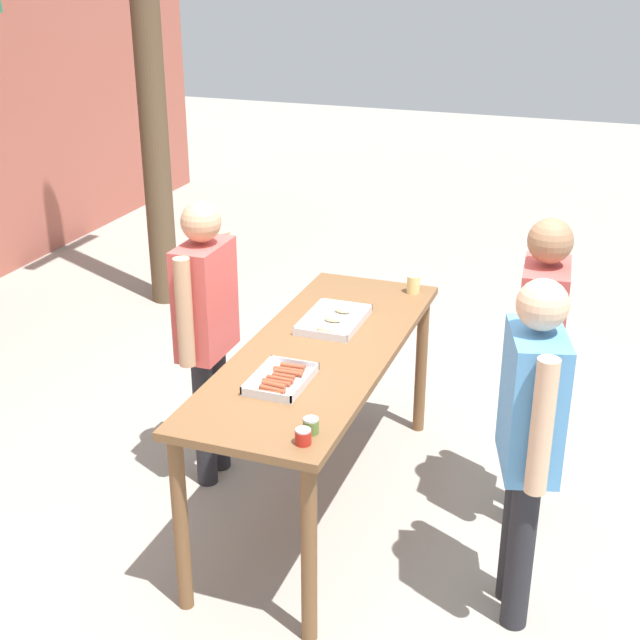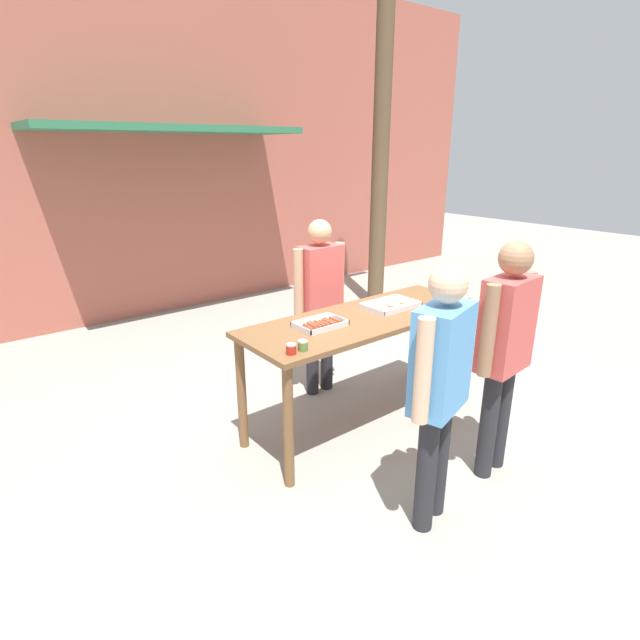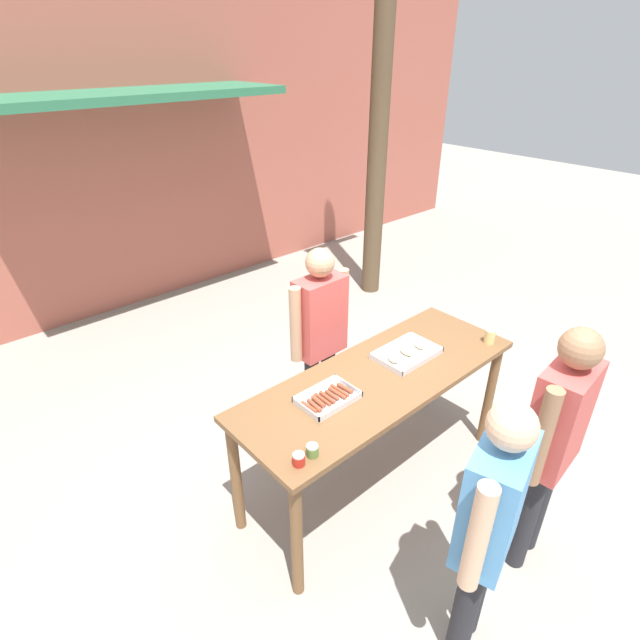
{
  "view_description": "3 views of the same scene",
  "coord_description": "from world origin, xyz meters",
  "px_view_note": "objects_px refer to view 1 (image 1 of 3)",
  "views": [
    {
      "loc": [
        -3.82,
        -1.39,
        2.83
      ],
      "look_at": [
        0.0,
        0.0,
        1.09
      ],
      "focal_mm": 50.0,
      "sensor_mm": 36.0,
      "label": 1
    },
    {
      "loc": [
        -2.59,
        -2.67,
        2.19
      ],
      "look_at": [
        -0.43,
        0.04,
        0.99
      ],
      "focal_mm": 28.0,
      "sensor_mm": 36.0,
      "label": 2
    },
    {
      "loc": [
        -2.07,
        -1.74,
        2.85
      ],
      "look_at": [
        0.07,
        0.67,
        1.05
      ],
      "focal_mm": 28.0,
      "sensor_mm": 36.0,
      "label": 3
    }
  ],
  "objects_px": {
    "food_tray_sausages": "(281,380)",
    "person_server_behind_table": "(206,319)",
    "food_tray_buns": "(334,321)",
    "person_customer_holding_hotdog": "(530,426)",
    "person_customer_with_cup": "(539,349)",
    "condiment_jar_mustard": "(303,437)",
    "beer_cup": "(413,284)",
    "condiment_jar_ketchup": "(311,426)"
  },
  "relations": [
    {
      "from": "person_server_behind_table",
      "to": "person_customer_holding_hotdog",
      "type": "bearing_deg",
      "value": -107.87
    },
    {
      "from": "food_tray_sausages",
      "to": "person_server_behind_table",
      "type": "bearing_deg",
      "value": 51.64
    },
    {
      "from": "condiment_jar_mustard",
      "to": "condiment_jar_ketchup",
      "type": "relative_size",
      "value": 1.0
    },
    {
      "from": "food_tray_buns",
      "to": "food_tray_sausages",
      "type": "bearing_deg",
      "value": -179.99
    },
    {
      "from": "condiment_jar_ketchup",
      "to": "person_server_behind_table",
      "type": "bearing_deg",
      "value": 46.54
    },
    {
      "from": "condiment_jar_ketchup",
      "to": "beer_cup",
      "type": "distance_m",
      "value": 1.7
    },
    {
      "from": "condiment_jar_mustard",
      "to": "food_tray_buns",
      "type": "bearing_deg",
      "value": 13.51
    },
    {
      "from": "person_server_behind_table",
      "to": "person_customer_with_cup",
      "type": "distance_m",
      "value": 1.73
    },
    {
      "from": "beer_cup",
      "to": "person_server_behind_table",
      "type": "xyz_separation_m",
      "value": [
        -0.83,
        0.92,
        -0.03
      ]
    },
    {
      "from": "condiment_jar_ketchup",
      "to": "person_customer_with_cup",
      "type": "bearing_deg",
      "value": -36.83
    },
    {
      "from": "food_tray_sausages",
      "to": "person_server_behind_table",
      "type": "height_order",
      "value": "person_server_behind_table"
    },
    {
      "from": "beer_cup",
      "to": "condiment_jar_mustard",
      "type": "bearing_deg",
      "value": -179.87
    },
    {
      "from": "condiment_jar_ketchup",
      "to": "person_customer_holding_hotdog",
      "type": "relative_size",
      "value": 0.04
    },
    {
      "from": "condiment_jar_mustard",
      "to": "food_tray_sausages",
      "type": "bearing_deg",
      "value": 31.9
    },
    {
      "from": "food_tray_sausages",
      "to": "condiment_jar_ketchup",
      "type": "height_order",
      "value": "condiment_jar_ketchup"
    },
    {
      "from": "condiment_jar_mustard",
      "to": "beer_cup",
      "type": "relative_size",
      "value": 0.65
    },
    {
      "from": "food_tray_buns",
      "to": "beer_cup",
      "type": "distance_m",
      "value": 0.65
    },
    {
      "from": "food_tray_buns",
      "to": "person_customer_holding_hotdog",
      "type": "relative_size",
      "value": 0.28
    },
    {
      "from": "condiment_jar_mustard",
      "to": "person_customer_with_cup",
      "type": "relative_size",
      "value": 0.04
    },
    {
      "from": "food_tray_buns",
      "to": "beer_cup",
      "type": "relative_size",
      "value": 4.32
    },
    {
      "from": "condiment_jar_ketchup",
      "to": "person_customer_with_cup",
      "type": "height_order",
      "value": "person_customer_with_cup"
    },
    {
      "from": "condiment_jar_mustard",
      "to": "beer_cup",
      "type": "distance_m",
      "value": 1.8
    },
    {
      "from": "person_customer_with_cup",
      "to": "condiment_jar_mustard",
      "type": "bearing_deg",
      "value": -39.33
    },
    {
      "from": "person_customer_with_cup",
      "to": "beer_cup",
      "type": "bearing_deg",
      "value": -133.57
    },
    {
      "from": "food_tray_buns",
      "to": "person_customer_holding_hotdog",
      "type": "xyz_separation_m",
      "value": [
        -0.79,
        -1.14,
        0.01
      ]
    },
    {
      "from": "condiment_jar_mustard",
      "to": "person_customer_with_cup",
      "type": "xyz_separation_m",
      "value": [
        1.16,
        -0.79,
        0.01
      ]
    },
    {
      "from": "condiment_jar_mustard",
      "to": "person_server_behind_table",
      "type": "relative_size",
      "value": 0.04
    },
    {
      "from": "beer_cup",
      "to": "person_server_behind_table",
      "type": "relative_size",
      "value": 0.06
    },
    {
      "from": "person_customer_holding_hotdog",
      "to": "food_tray_sausages",
      "type": "bearing_deg",
      "value": -108.03
    },
    {
      "from": "condiment_jar_ketchup",
      "to": "beer_cup",
      "type": "height_order",
      "value": "beer_cup"
    },
    {
      "from": "beer_cup",
      "to": "person_customer_with_cup",
      "type": "xyz_separation_m",
      "value": [
        -0.64,
        -0.8,
        -0.01
      ]
    },
    {
      "from": "food_tray_sausages",
      "to": "beer_cup",
      "type": "xyz_separation_m",
      "value": [
        1.33,
        -0.29,
        0.04
      ]
    },
    {
      "from": "food_tray_sausages",
      "to": "condiment_jar_mustard",
      "type": "bearing_deg",
      "value": -148.1
    },
    {
      "from": "food_tray_sausages",
      "to": "condiment_jar_mustard",
      "type": "relative_size",
      "value": 5.33
    },
    {
      "from": "condiment_jar_ketchup",
      "to": "person_customer_holding_hotdog",
      "type": "height_order",
      "value": "person_customer_holding_hotdog"
    },
    {
      "from": "person_customer_with_cup",
      "to": "person_server_behind_table",
      "type": "bearing_deg",
      "value": -88.69
    },
    {
      "from": "condiment_jar_mustard",
      "to": "person_customer_holding_hotdog",
      "type": "height_order",
      "value": "person_customer_holding_hotdog"
    },
    {
      "from": "person_server_behind_table",
      "to": "food_tray_buns",
      "type": "bearing_deg",
      "value": -69.9
    },
    {
      "from": "person_server_behind_table",
      "to": "condiment_jar_mustard",
      "type": "bearing_deg",
      "value": -136.99
    },
    {
      "from": "person_server_behind_table",
      "to": "beer_cup",
      "type": "bearing_deg",
      "value": -48.84
    },
    {
      "from": "condiment_jar_mustard",
      "to": "person_customer_with_cup",
      "type": "bearing_deg",
      "value": -34.46
    },
    {
      "from": "beer_cup",
      "to": "person_server_behind_table",
      "type": "height_order",
      "value": "person_server_behind_table"
    }
  ]
}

